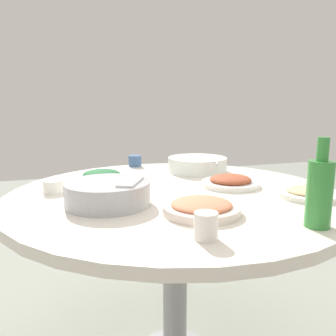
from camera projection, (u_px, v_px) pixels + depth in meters
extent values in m
cylinder|color=#99999E|center=(175.00, 278.00, 1.46)|extent=(0.10, 0.10, 0.67)
cylinder|color=silver|center=(175.00, 196.00, 1.39)|extent=(1.31, 1.31, 0.04)
cylinder|color=#B2B5BA|center=(108.00, 193.00, 1.21)|extent=(0.30, 0.30, 0.08)
ellipsoid|color=white|center=(108.00, 192.00, 1.21)|extent=(0.24, 0.24, 0.09)
cube|color=white|center=(130.00, 182.00, 1.19)|extent=(0.16, 0.12, 0.01)
cylinder|color=white|center=(197.00, 165.00, 1.78)|extent=(0.30, 0.30, 0.07)
cylinder|color=black|center=(197.00, 166.00, 1.78)|extent=(0.26, 0.26, 0.05)
cylinder|color=silver|center=(197.00, 160.00, 1.78)|extent=(0.32, 0.08, 0.01)
cylinder|color=silver|center=(102.00, 179.00, 1.58)|extent=(0.22, 0.22, 0.02)
ellipsoid|color=#216233|center=(102.00, 174.00, 1.58)|extent=(0.17, 0.17, 0.04)
cylinder|color=white|center=(230.00, 184.00, 1.48)|extent=(0.24, 0.24, 0.02)
ellipsoid|color=#A54A2E|center=(230.00, 179.00, 1.48)|extent=(0.17, 0.17, 0.04)
cylinder|color=white|center=(308.00, 194.00, 1.31)|extent=(0.22, 0.22, 0.02)
ellipsoid|color=#DBBC83|center=(308.00, 191.00, 1.31)|extent=(0.16, 0.16, 0.03)
cylinder|color=silver|center=(201.00, 210.00, 1.11)|extent=(0.25, 0.25, 0.03)
ellipsoid|color=#E1815A|center=(202.00, 204.00, 1.11)|extent=(0.19, 0.19, 0.03)
cylinder|color=#368E3B|center=(319.00, 194.00, 0.98)|extent=(0.07, 0.07, 0.19)
cylinder|color=#368E3B|center=(323.00, 149.00, 0.96)|extent=(0.03, 0.03, 0.07)
cylinder|color=#3B5E8E|center=(135.00, 161.00, 1.93)|extent=(0.07, 0.07, 0.06)
cylinder|color=white|center=(53.00, 186.00, 1.37)|extent=(0.08, 0.08, 0.05)
cylinder|color=white|center=(206.00, 226.00, 0.90)|extent=(0.06, 0.06, 0.07)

